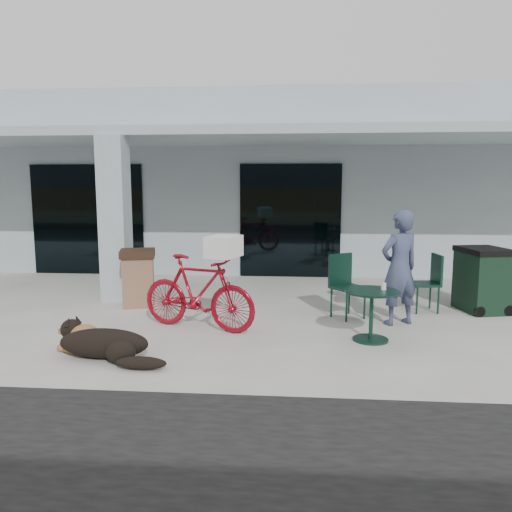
# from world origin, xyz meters

# --- Properties ---
(ground) EXTENTS (80.00, 80.00, 0.00)m
(ground) POSITION_xyz_m (0.00, 0.00, 0.00)
(ground) COLOR beige
(ground) RESTS_ON ground
(building) EXTENTS (22.00, 7.00, 4.50)m
(building) POSITION_xyz_m (0.00, 8.50, 2.25)
(building) COLOR #A5B4BA
(building) RESTS_ON ground
(storefront_glass_left) EXTENTS (2.80, 0.06, 2.70)m
(storefront_glass_left) POSITION_xyz_m (-3.20, 4.98, 1.35)
(storefront_glass_left) COLOR black
(storefront_glass_left) RESTS_ON ground
(storefront_glass_right) EXTENTS (2.40, 0.06, 2.70)m
(storefront_glass_right) POSITION_xyz_m (1.80, 4.98, 1.35)
(storefront_glass_right) COLOR black
(storefront_glass_right) RESTS_ON ground
(column) EXTENTS (0.50, 0.50, 3.12)m
(column) POSITION_xyz_m (-1.50, 2.30, 1.56)
(column) COLOR #A5B4BA
(column) RESTS_ON ground
(overhang) EXTENTS (22.00, 2.80, 0.18)m
(overhang) POSITION_xyz_m (0.00, 3.60, 3.21)
(overhang) COLOR #A5B4BA
(overhang) RESTS_ON column
(bicycle) EXTENTS (1.98, 1.13, 1.15)m
(bicycle) POSITION_xyz_m (0.47, 0.40, 0.57)
(bicycle) COLOR maroon
(bicycle) RESTS_ON ground
(laundry_basket) EXTENTS (0.54, 0.63, 0.31)m
(laundry_basket) POSITION_xyz_m (0.89, 0.25, 1.31)
(laundry_basket) COLOR white
(laundry_basket) RESTS_ON bicycle
(dog) EXTENTS (1.41, 0.95, 0.45)m
(dog) POSITION_xyz_m (-0.48, -1.00, 0.22)
(dog) COLOR black
(dog) RESTS_ON ground
(cup_near_dog) EXTENTS (0.10, 0.10, 0.11)m
(cup_near_dog) POSITION_xyz_m (0.08, 0.99, 0.05)
(cup_near_dog) COLOR white
(cup_near_dog) RESTS_ON ground
(cafe_table_far) EXTENTS (0.94, 0.94, 0.73)m
(cafe_table_far) POSITION_xyz_m (3.03, 0.04, 0.36)
(cafe_table_far) COLOR #123629
(cafe_table_far) RESTS_ON ground
(cafe_chair_far_a) EXTENTS (0.69, 0.70, 1.06)m
(cafe_chair_far_a) POSITION_xyz_m (2.83, 1.25, 0.53)
(cafe_chair_far_a) COLOR #123629
(cafe_chair_far_a) RESTS_ON ground
(cafe_chair_far_b) EXTENTS (0.55, 0.51, 1.01)m
(cafe_chair_far_b) POSITION_xyz_m (4.20, 1.80, 0.51)
(cafe_chair_far_b) COLOR #123629
(cafe_chair_far_b) RESTS_ON ground
(person) EXTENTS (0.79, 0.69, 1.83)m
(person) POSITION_xyz_m (3.58, 0.93, 0.91)
(person) COLOR #394161
(person) RESTS_ON ground
(cup_on_table) EXTENTS (0.09, 0.09, 0.10)m
(cup_on_table) POSITION_xyz_m (3.20, 0.10, 0.78)
(cup_on_table) COLOR white
(cup_on_table) RESTS_ON cafe_table_far
(trash_receptacle) EXTENTS (0.75, 0.75, 1.04)m
(trash_receptacle) POSITION_xyz_m (-0.92, 1.80, 0.52)
(trash_receptacle) COLOR brown
(trash_receptacle) RESTS_ON ground
(wheeled_bin) EXTENTS (0.86, 1.01, 1.12)m
(wheeled_bin) POSITION_xyz_m (5.21, 1.92, 0.56)
(wheeled_bin) COLOR black
(wheeled_bin) RESTS_ON ground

